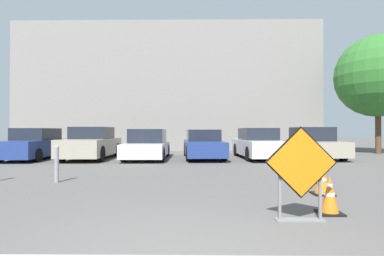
{
  "coord_description": "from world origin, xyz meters",
  "views": [
    {
      "loc": [
        0.19,
        -2.88,
        1.38
      ],
      "look_at": [
        -0.01,
        12.39,
        1.51
      ],
      "focal_mm": 28.0,
      "sensor_mm": 36.0,
      "label": 1
    }
  ],
  "objects_px": {
    "parked_car_third": "(148,145)",
    "parked_car_sixth": "(312,144)",
    "road_closed_sign": "(301,170)",
    "traffic_cone_second": "(322,180)",
    "bollard_nearest": "(57,163)",
    "traffic_cone_nearest": "(330,195)",
    "parked_car_second": "(92,144)",
    "parked_car_nearest": "(36,145)",
    "traffic_cone_third": "(313,172)",
    "traffic_cone_fourth": "(306,163)",
    "parked_car_fifth": "(258,144)",
    "parked_car_fourth": "(203,145)"
  },
  "relations": [
    {
      "from": "road_closed_sign",
      "to": "parked_car_fifth",
      "type": "distance_m",
      "value": 10.41
    },
    {
      "from": "traffic_cone_second",
      "to": "parked_car_third",
      "type": "height_order",
      "value": "parked_car_third"
    },
    {
      "from": "road_closed_sign",
      "to": "traffic_cone_fourth",
      "type": "distance_m",
      "value": 5.34
    },
    {
      "from": "road_closed_sign",
      "to": "traffic_cone_fourth",
      "type": "height_order",
      "value": "road_closed_sign"
    },
    {
      "from": "road_closed_sign",
      "to": "parked_car_fifth",
      "type": "bearing_deg",
      "value": 81.78
    },
    {
      "from": "traffic_cone_nearest",
      "to": "parked_car_nearest",
      "type": "relative_size",
      "value": 0.14
    },
    {
      "from": "traffic_cone_nearest",
      "to": "traffic_cone_second",
      "type": "distance_m",
      "value": 1.58
    },
    {
      "from": "traffic_cone_second",
      "to": "parked_car_sixth",
      "type": "height_order",
      "value": "parked_car_sixth"
    },
    {
      "from": "traffic_cone_second",
      "to": "parked_car_nearest",
      "type": "relative_size",
      "value": 0.14
    },
    {
      "from": "traffic_cone_nearest",
      "to": "parked_car_nearest",
      "type": "height_order",
      "value": "parked_car_nearest"
    },
    {
      "from": "traffic_cone_second",
      "to": "traffic_cone_third",
      "type": "bearing_deg",
      "value": 76.03
    },
    {
      "from": "traffic_cone_second",
      "to": "parked_car_nearest",
      "type": "distance_m",
      "value": 13.23
    },
    {
      "from": "traffic_cone_second",
      "to": "traffic_cone_fourth",
      "type": "bearing_deg",
      "value": 76.09
    },
    {
      "from": "traffic_cone_fourth",
      "to": "parked_car_third",
      "type": "xyz_separation_m",
      "value": [
        -5.85,
        5.06,
        0.32
      ]
    },
    {
      "from": "traffic_cone_nearest",
      "to": "parked_car_third",
      "type": "bearing_deg",
      "value": 115.52
    },
    {
      "from": "parked_car_sixth",
      "to": "bollard_nearest",
      "type": "xyz_separation_m",
      "value": [
        -9.51,
        -7.1,
        -0.18
      ]
    },
    {
      "from": "traffic_cone_nearest",
      "to": "bollard_nearest",
      "type": "bearing_deg",
      "value": 153.82
    },
    {
      "from": "parked_car_third",
      "to": "parked_car_sixth",
      "type": "relative_size",
      "value": 1.07
    },
    {
      "from": "traffic_cone_third",
      "to": "parked_car_fifth",
      "type": "relative_size",
      "value": 0.13
    },
    {
      "from": "traffic_cone_third",
      "to": "parked_car_third",
      "type": "height_order",
      "value": "parked_car_third"
    },
    {
      "from": "traffic_cone_nearest",
      "to": "parked_car_sixth",
      "type": "distance_m",
      "value": 10.65
    },
    {
      "from": "traffic_cone_third",
      "to": "traffic_cone_fourth",
      "type": "relative_size",
      "value": 0.85
    },
    {
      "from": "traffic_cone_third",
      "to": "traffic_cone_nearest",
      "type": "bearing_deg",
      "value": -106.35
    },
    {
      "from": "parked_car_sixth",
      "to": "traffic_cone_second",
      "type": "bearing_deg",
      "value": 67.23
    },
    {
      "from": "parked_car_nearest",
      "to": "bollard_nearest",
      "type": "xyz_separation_m",
      "value": [
        4.11,
        -6.57,
        -0.17
      ]
    },
    {
      "from": "road_closed_sign",
      "to": "traffic_cone_second",
      "type": "height_order",
      "value": "road_closed_sign"
    },
    {
      "from": "road_closed_sign",
      "to": "parked_car_third",
      "type": "bearing_deg",
      "value": 111.53
    },
    {
      "from": "parked_car_fourth",
      "to": "parked_car_sixth",
      "type": "height_order",
      "value": "parked_car_sixth"
    },
    {
      "from": "traffic_cone_second",
      "to": "parked_car_sixth",
      "type": "xyz_separation_m",
      "value": [
        3.08,
        8.51,
        0.39
      ]
    },
    {
      "from": "traffic_cone_nearest",
      "to": "parked_car_second",
      "type": "relative_size",
      "value": 0.14
    },
    {
      "from": "traffic_cone_third",
      "to": "parked_car_sixth",
      "type": "relative_size",
      "value": 0.14
    },
    {
      "from": "traffic_cone_third",
      "to": "traffic_cone_fourth",
      "type": "distance_m",
      "value": 1.62
    },
    {
      "from": "road_closed_sign",
      "to": "parked_car_sixth",
      "type": "height_order",
      "value": "parked_car_sixth"
    },
    {
      "from": "parked_car_third",
      "to": "bollard_nearest",
      "type": "bearing_deg",
      "value": 77.66
    },
    {
      "from": "parked_car_fifth",
      "to": "bollard_nearest",
      "type": "distance_m",
      "value": 9.72
    },
    {
      "from": "parked_car_nearest",
      "to": "parked_car_third",
      "type": "height_order",
      "value": "parked_car_nearest"
    },
    {
      "from": "road_closed_sign",
      "to": "traffic_cone_nearest",
      "type": "height_order",
      "value": "road_closed_sign"
    },
    {
      "from": "parked_car_nearest",
      "to": "bollard_nearest",
      "type": "height_order",
      "value": "parked_car_nearest"
    },
    {
      "from": "traffic_cone_second",
      "to": "parked_car_second",
      "type": "xyz_separation_m",
      "value": [
        -7.82,
        8.06,
        0.41
      ]
    },
    {
      "from": "parked_car_sixth",
      "to": "parked_car_fourth",
      "type": "bearing_deg",
      "value": -1.6
    },
    {
      "from": "traffic_cone_fourth",
      "to": "parked_car_nearest",
      "type": "relative_size",
      "value": 0.15
    },
    {
      "from": "road_closed_sign",
      "to": "parked_car_second",
      "type": "distance_m",
      "value": 12.02
    },
    {
      "from": "traffic_cone_nearest",
      "to": "traffic_cone_fourth",
      "type": "bearing_deg",
      "value": 74.5
    },
    {
      "from": "traffic_cone_third",
      "to": "parked_car_second",
      "type": "bearing_deg",
      "value": 141.18
    },
    {
      "from": "road_closed_sign",
      "to": "bollard_nearest",
      "type": "xyz_separation_m",
      "value": [
        -5.3,
        3.34,
        -0.26
      ]
    },
    {
      "from": "parked_car_third",
      "to": "bollard_nearest",
      "type": "relative_size",
      "value": 4.74
    },
    {
      "from": "parked_car_nearest",
      "to": "parked_car_sixth",
      "type": "height_order",
      "value": "parked_car_sixth"
    },
    {
      "from": "traffic_cone_fourth",
      "to": "parked_car_third",
      "type": "height_order",
      "value": "parked_car_third"
    },
    {
      "from": "traffic_cone_fourth",
      "to": "parked_car_fifth",
      "type": "distance_m",
      "value": 5.35
    },
    {
      "from": "parked_car_nearest",
      "to": "traffic_cone_fourth",
      "type": "bearing_deg",
      "value": 154.6
    }
  ]
}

